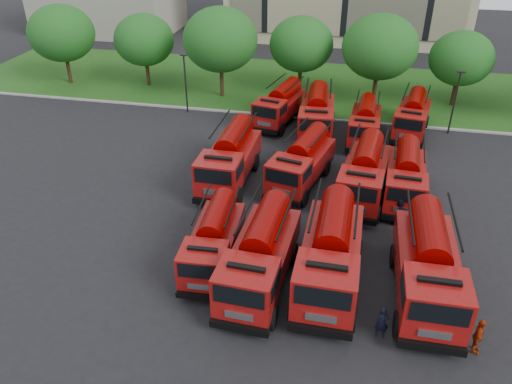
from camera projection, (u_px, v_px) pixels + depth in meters
ground at (260, 240)px, 27.91m from camera, size 140.00×140.00×0.00m
lawn at (312, 86)px, 49.66m from camera, size 70.00×16.00×0.12m
curb at (301, 117)px, 42.87m from camera, size 70.00×0.30×0.14m
tree_0 at (61, 33)px, 47.98m from camera, size 6.30×6.30×7.70m
tree_1 at (144, 40)px, 47.65m from camera, size 5.71×5.71×6.98m
tree_2 at (220, 40)px, 44.57m from camera, size 6.72×6.72×8.22m
tree_3 at (301, 44)px, 45.77m from camera, size 5.88×5.88×7.19m
tree_4 at (380, 47)px, 43.00m from camera, size 6.55×6.55×8.01m
tree_5 at (461, 58)px, 43.06m from camera, size 5.46×5.46×6.68m
lamp_post_0 at (185, 80)px, 42.59m from camera, size 0.60×0.25×5.11m
lamp_post_1 at (455, 99)px, 38.71m from camera, size 0.60×0.25×5.11m
fire_truck_0 at (214, 240)px, 25.43m from camera, size 2.63×6.53×2.92m
fire_truck_1 at (261, 255)px, 23.97m from camera, size 3.09×7.70×3.45m
fire_truck_2 at (331, 253)px, 23.94m from camera, size 3.05×8.05×3.64m
fire_truck_3 at (428, 265)px, 23.17m from camera, size 2.97×7.94×3.60m
fire_truck_4 at (230, 158)px, 32.65m from camera, size 2.92×7.75×3.51m
fire_truck_5 at (302, 162)px, 32.49m from camera, size 3.98×7.43×3.22m
fire_truck_6 at (364, 173)px, 31.00m from camera, size 3.32×7.62×3.37m
fire_truck_7 at (406, 177)px, 30.91m from camera, size 2.86×6.96×3.11m
fire_truck_8 at (280, 105)px, 41.32m from camera, size 3.75×7.12×3.08m
fire_truck_9 at (317, 114)px, 39.15m from camera, size 3.11×7.62×3.40m
fire_truck_10 at (365, 123)px, 38.34m from camera, size 2.56×6.50×2.92m
fire_truck_11 at (412, 116)px, 39.38m from camera, size 3.36×6.97×3.04m
firefighter_0 at (380, 336)px, 21.87m from camera, size 0.64×0.49×1.62m
firefighter_2 at (473, 351)px, 21.15m from camera, size 0.85×1.15×1.76m
firefighter_3 at (435, 351)px, 21.16m from camera, size 1.27×1.07×1.75m
firefighter_4 at (215, 243)px, 27.68m from camera, size 0.80×0.90×1.55m
firefighter_5 at (397, 225)px, 29.16m from camera, size 1.94×1.24×1.93m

